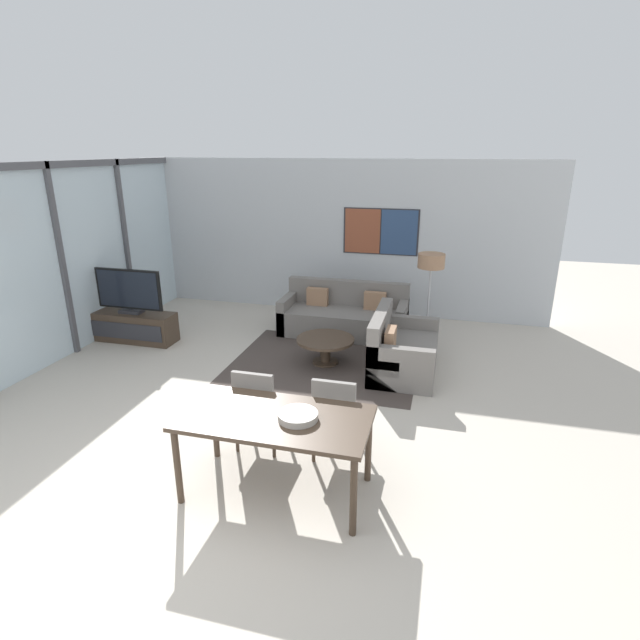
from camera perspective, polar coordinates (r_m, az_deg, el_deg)
ground_plane at (r=4.63m, az=-17.31°, el=-21.86°), size 24.00×24.00×0.00m
wall_back at (r=9.33m, az=1.79°, el=9.41°), size 7.76×0.09×2.80m
window_wall_left at (r=8.18m, az=-27.68°, el=6.80°), size 0.07×6.09×2.80m
area_rug at (r=7.30m, az=0.61°, el=-4.89°), size 2.65×2.18×0.01m
tv_console at (r=8.60m, az=-20.55°, el=-0.71°), size 1.40×0.45×0.47m
television at (r=8.43m, az=-21.01°, el=3.07°), size 1.13×0.20×0.71m
sofa_main at (r=8.41m, az=2.82°, el=0.38°), size 2.08×0.86×0.84m
sofa_side at (r=7.04m, az=8.98°, el=-3.64°), size 0.86×1.41×0.84m
coffee_table at (r=7.19m, az=0.62°, el=-2.82°), size 0.83×0.83×0.38m
dining_table at (r=4.45m, az=-5.15°, el=-11.77°), size 1.67×0.84×0.77m
dining_chair_left at (r=5.17m, az=-7.07°, el=-9.54°), size 0.46×0.46×0.91m
dining_chair_centre at (r=4.97m, az=1.87°, el=-10.59°), size 0.46×0.46×0.91m
fruit_bowl at (r=4.34m, az=-2.53°, el=-10.84°), size 0.35×0.35×0.06m
floor_lamp at (r=7.91m, az=12.57°, el=6.05°), size 0.41×0.41×1.44m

